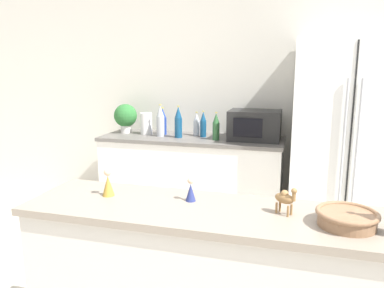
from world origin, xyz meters
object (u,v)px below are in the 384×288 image
object	(u,v)px
paper_towel_roll	(146,124)
fruit_bowl	(347,218)
back_bottle_4	(216,127)
camel_figurine	(285,198)
back_bottle_0	(178,122)
wise_man_figurine_blue	(191,191)
microwave	(255,125)
back_bottle_3	(197,124)
refrigerator	(344,145)
back_bottle_5	(203,125)
back_bottle_2	(160,121)
wise_man_figurine_crimson	(108,184)
potted_plant	(126,116)
back_bottle_1	(163,122)

from	to	relation	value
paper_towel_roll	fruit_bowl	size ratio (longest dim) A/B	0.90
back_bottle_4	camel_figurine	distance (m)	1.97
back_bottle_0	camel_figurine	xyz separation A→B (m)	(1.08, -1.86, -0.03)
paper_towel_roll	wise_man_figurine_blue	bearing A→B (deg)	-61.70
microwave	fruit_bowl	size ratio (longest dim) A/B	1.95
back_bottle_3	back_bottle_4	distance (m)	0.30
microwave	back_bottle_3	size ratio (longest dim) A/B	1.99
refrigerator	back_bottle_5	xyz separation A→B (m)	(-1.29, 0.12, 0.11)
microwave	back_bottle_2	xyz separation A→B (m)	(-0.93, -0.07, 0.01)
back_bottle_2	camel_figurine	world-z (taller)	back_bottle_2
paper_towel_roll	back_bottle_5	size ratio (longest dim) A/B	0.85
wise_man_figurine_crimson	wise_man_figurine_blue	bearing A→B (deg)	5.48
back_bottle_4	back_bottle_5	bearing A→B (deg)	141.49
potted_plant	wise_man_figurine_crimson	distance (m)	2.14
paper_towel_roll	back_bottle_0	xyz separation A→B (m)	(0.38, -0.09, 0.04)
back_bottle_1	back_bottle_5	bearing A→B (deg)	-3.72
microwave	back_bottle_0	bearing A→B (deg)	-173.14
potted_plant	back_bottle_1	size ratio (longest dim) A/B	1.09
paper_towel_roll	microwave	world-z (taller)	microwave
fruit_bowl	camel_figurine	size ratio (longest dim) A/B	1.92
microwave	back_bottle_5	size ratio (longest dim) A/B	1.85
wise_man_figurine_blue	back_bottle_4	bearing A→B (deg)	98.40
refrigerator	back_bottle_5	size ratio (longest dim) A/B	6.95
back_bottle_1	wise_man_figurine_blue	size ratio (longest dim) A/B	2.40
back_bottle_3	back_bottle_0	bearing A→B (deg)	-132.92
back_bottle_2	refrigerator	bearing A→B (deg)	-1.04
back_bottle_1	back_bottle_2	xyz separation A→B (m)	(0.02, -0.11, 0.02)
fruit_bowl	wise_man_figurine_blue	distance (m)	0.69
back_bottle_4	wise_man_figurine_blue	size ratio (longest dim) A/B	2.28
refrigerator	camel_figurine	bearing A→B (deg)	-103.27
paper_towel_roll	back_bottle_0	world-z (taller)	back_bottle_0
refrigerator	paper_towel_roll	xyz separation A→B (m)	(-1.90, 0.11, 0.10)
refrigerator	wise_man_figurine_crimson	world-z (taller)	refrigerator
refrigerator	back_bottle_2	xyz separation A→B (m)	(-1.71, 0.03, 0.14)
back_bottle_3	fruit_bowl	xyz separation A→B (m)	(1.19, -2.07, -0.04)
back_bottle_2	camel_figurine	size ratio (longest dim) A/B	2.48
microwave	fruit_bowl	world-z (taller)	microwave
camel_figurine	wise_man_figurine_blue	distance (m)	0.44
back_bottle_3	fruit_bowl	size ratio (longest dim) A/B	0.98
back_bottle_3	wise_man_figurine_crimson	xyz separation A→B (m)	(0.09, -2.00, -0.01)
wise_man_figurine_crimson	back_bottle_5	bearing A→B (deg)	90.16
fruit_bowl	wise_man_figurine_crimson	size ratio (longest dim) A/B	1.75
paper_towel_roll	wise_man_figurine_crimson	size ratio (longest dim) A/B	1.57
back_bottle_1	back_bottle_3	distance (m)	0.36
back_bottle_2	back_bottle_3	world-z (taller)	back_bottle_2
back_bottle_0	back_bottle_4	size ratio (longest dim) A/B	1.18
back_bottle_0	camel_figurine	world-z (taller)	back_bottle_0
back_bottle_0	back_bottle_2	world-z (taller)	back_bottle_2
potted_plant	microwave	bearing A→B (deg)	-1.14
refrigerator	fruit_bowl	bearing A→B (deg)	-95.73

